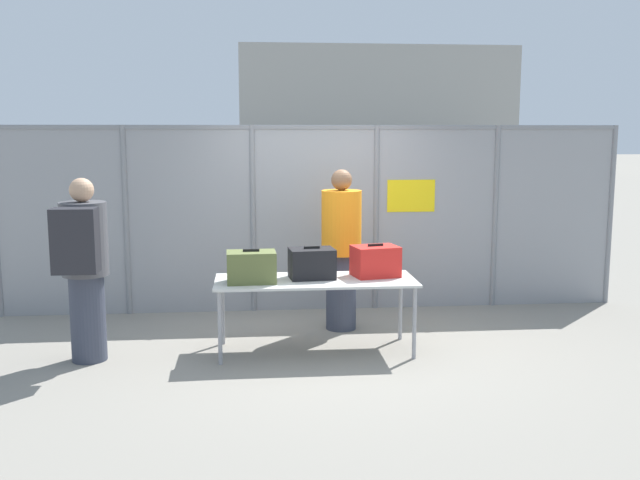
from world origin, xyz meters
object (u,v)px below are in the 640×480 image
(traveler_hooded, at_px, (84,263))
(utility_trailer, at_px, (374,246))
(suitcase_olive, at_px, (251,267))
(security_worker_near, at_px, (341,248))
(suitcase_black, at_px, (312,263))
(inspection_table, at_px, (315,284))
(suitcase_red, at_px, (375,261))

(traveler_hooded, bearing_deg, utility_trailer, 65.23)
(suitcase_olive, relative_size, security_worker_near, 0.27)
(suitcase_black, bearing_deg, security_worker_near, 62.36)
(security_worker_near, bearing_deg, suitcase_olive, 34.79)
(security_worker_near, bearing_deg, traveler_hooded, 12.99)
(security_worker_near, bearing_deg, suitcase_black, 55.16)
(inspection_table, xyz_separation_m, utility_trailer, (1.31, 4.14, -0.30))
(suitcase_black, relative_size, security_worker_near, 0.26)
(suitcase_black, xyz_separation_m, traveler_hooded, (-2.19, -0.20, 0.08))
(suitcase_olive, bearing_deg, suitcase_black, 13.91)
(suitcase_red, bearing_deg, traveler_hooded, -175.18)
(suitcase_olive, height_order, traveler_hooded, traveler_hooded)
(inspection_table, xyz_separation_m, suitcase_red, (0.62, 0.10, 0.21))
(traveler_hooded, bearing_deg, suitcase_olive, 16.60)
(suitcase_black, bearing_deg, utility_trailer, 71.79)
(security_worker_near, bearing_deg, utility_trailer, -113.12)
(inspection_table, bearing_deg, suitcase_olive, -172.00)
(suitcase_black, distance_m, suitcase_red, 0.65)
(inspection_table, distance_m, traveler_hooded, 2.24)
(utility_trailer, bearing_deg, suitcase_black, -108.21)
(inspection_table, height_order, suitcase_black, suitcase_black)
(suitcase_red, bearing_deg, suitcase_olive, -171.46)
(inspection_table, relative_size, suitcase_black, 4.22)
(suitcase_red, bearing_deg, security_worker_near, 110.24)
(suitcase_black, xyz_separation_m, security_worker_near, (0.39, 0.75, 0.03))
(utility_trailer, bearing_deg, suitcase_red, -99.67)
(suitcase_black, distance_m, traveler_hooded, 2.20)
(suitcase_black, height_order, traveler_hooded, traveler_hooded)
(suitcase_olive, height_order, suitcase_black, suitcase_olive)
(suitcase_red, distance_m, utility_trailer, 4.13)
(traveler_hooded, bearing_deg, inspection_table, 18.38)
(security_worker_near, relative_size, utility_trailer, 0.49)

